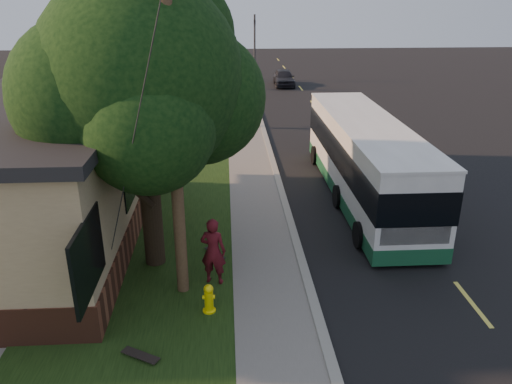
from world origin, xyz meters
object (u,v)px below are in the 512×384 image
at_px(leafy_tree, 143,82).
at_px(dumpster, 49,177).
at_px(transit_bus, 365,158).
at_px(skateboard_main, 215,253).
at_px(fire_hydrant, 209,298).
at_px(skateboard_spare, 140,355).
at_px(utility_pole, 172,118).
at_px(bare_tree_far, 213,64).
at_px(traffic_signal, 255,43).
at_px(distant_car, 284,78).
at_px(bare_tree_near, 200,90).
at_px(skateboarder, 213,251).

bearing_deg(leafy_tree, dumpster, 131.18).
xyz_separation_m(transit_bus, skateboard_main, (-5.53, -4.32, -1.44)).
bearing_deg(dumpster, fire_hydrant, -51.97).
bearing_deg(skateboard_spare, utility_pole, 74.67).
height_order(leafy_tree, skateboard_main, leafy_tree).
bearing_deg(bare_tree_far, traffic_signal, 48.81).
xyz_separation_m(utility_pole, bare_tree_far, (0.31, 29.01, -2.63)).
distance_m(transit_bus, skateboard_main, 7.16).
height_order(transit_bus, distant_car, transit_bus).
bearing_deg(fire_hydrant, transit_bus, 51.57).
relative_size(fire_hydrant, bare_tree_far, 0.18).
bearing_deg(leafy_tree, distant_car, 76.37).
bearing_deg(utility_pole, skateboard_spare, -105.33).
xyz_separation_m(fire_hydrant, skateboard_main, (0.10, 2.77, -0.30)).
bearing_deg(skateboard_main, fire_hydrant, -92.00).
bearing_deg(distant_car, skateboard_main, -100.34).
bearing_deg(fire_hydrant, traffic_signal, 84.79).
relative_size(utility_pole, skateboard_main, 10.22).
relative_size(fire_hydrant, bare_tree_near, 0.17).
height_order(bare_tree_near, transit_bus, bare_tree_near).
xyz_separation_m(leafy_tree, bare_tree_far, (1.17, 27.35, -3.16)).
distance_m(utility_pole, skateboard_main, 4.90).
bearing_deg(skateboarder, bare_tree_near, -71.83).
xyz_separation_m(leafy_tree, skateboarder, (1.67, -1.33, -4.17)).
xyz_separation_m(bare_tree_near, distant_car, (6.26, 13.23, -1.48)).
bearing_deg(bare_tree_near, traffic_signal, 75.96).
height_order(fire_hydrant, skateboard_spare, fire_hydrant).
height_order(fire_hydrant, dumpster, dumpster).
bearing_deg(dumpster, skateboarder, -46.47).
height_order(utility_pole, skateboard_main, utility_pole).
xyz_separation_m(bare_tree_near, skateboard_spare, (-0.51, -19.59, -2.02)).
bearing_deg(traffic_signal, bare_tree_far, -131.19).
distance_m(bare_tree_near, skateboard_main, 15.40).
xyz_separation_m(bare_tree_near, transit_bus, (6.52, -10.91, -0.58)).
relative_size(fire_hydrant, traffic_signal, 0.13).
xyz_separation_m(bare_tree_near, bare_tree_far, (0.50, 12.00, -0.15)).
relative_size(transit_bus, skateboard_spare, 12.44).
distance_m(bare_tree_far, distant_car, 6.04).
bearing_deg(skateboard_spare, bare_tree_near, 88.50).
xyz_separation_m(transit_bus, skateboarder, (-5.52, -5.77, -0.57)).
bearing_deg(dumpster, skateboard_spare, -63.16).
xyz_separation_m(leafy_tree, transit_bus, (7.20, 4.44, -3.59)).
bearing_deg(distant_car, skateboard_spare, -101.52).
bearing_deg(dumpster, utility_pole, -51.61).
relative_size(transit_bus, skateboard_main, 12.27).
distance_m(fire_hydrant, skateboarder, 1.44).
distance_m(bare_tree_near, transit_bus, 12.73).
height_order(utility_pole, skateboard_spare, utility_pole).
distance_m(utility_pole, distant_car, 31.09).
bearing_deg(dumpster, transit_bus, -4.55).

